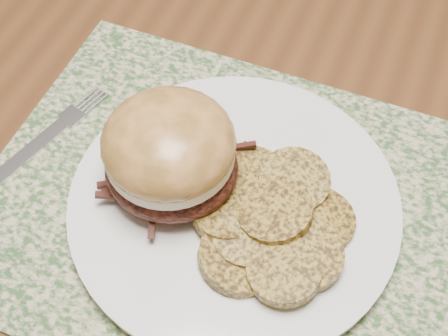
# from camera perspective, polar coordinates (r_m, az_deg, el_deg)

# --- Properties ---
(ground) EXTENTS (3.50, 3.50, 0.00)m
(ground) POSITION_cam_1_polar(r_m,az_deg,el_deg) (1.33, -1.71, -9.67)
(ground) COLOR #53321C
(ground) RESTS_ON ground
(dining_table) EXTENTS (1.50, 0.90, 0.75)m
(dining_table) POSITION_cam_1_polar(r_m,az_deg,el_deg) (0.78, -2.95, 11.71)
(dining_table) COLOR brown
(dining_table) RESTS_ON ground
(placemat) EXTENTS (0.45, 0.33, 0.00)m
(placemat) POSITION_cam_1_polar(r_m,az_deg,el_deg) (0.53, 1.75, -4.16)
(placemat) COLOR #33572C
(placemat) RESTS_ON dining_table
(dinner_plate) EXTENTS (0.26, 0.26, 0.02)m
(dinner_plate) POSITION_cam_1_polar(r_m,az_deg,el_deg) (0.52, 0.94, -3.30)
(dinner_plate) COLOR white
(dinner_plate) RESTS_ON placemat
(pork_sandwich) EXTENTS (0.12, 0.12, 0.08)m
(pork_sandwich) POSITION_cam_1_polar(r_m,az_deg,el_deg) (0.49, -4.98, 1.38)
(pork_sandwich) COLOR black
(pork_sandwich) RESTS_ON dinner_plate
(roasted_potatoes) EXTENTS (0.15, 0.16, 0.04)m
(roasted_potatoes) POSITION_cam_1_polar(r_m,az_deg,el_deg) (0.49, 4.58, -5.20)
(roasted_potatoes) COLOR olive
(roasted_potatoes) RESTS_ON dinner_plate
(fork) EXTENTS (0.06, 0.17, 0.00)m
(fork) POSITION_cam_1_polar(r_m,az_deg,el_deg) (0.59, -16.67, 2.01)
(fork) COLOR silver
(fork) RESTS_ON placemat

